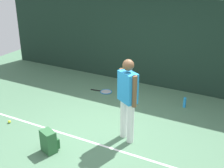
{
  "coord_description": "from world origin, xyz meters",
  "views": [
    {
      "loc": [
        2.71,
        -4.7,
        3.45
      ],
      "look_at": [
        0.0,
        0.4,
        1.0
      ],
      "focal_mm": 48.8,
      "sensor_mm": 36.0,
      "label": 1
    }
  ],
  "objects_px": {
    "backpack": "(49,141)",
    "tennis_ball_near_player": "(9,122)",
    "water_bottle": "(185,103)",
    "tennis_racket": "(105,92)",
    "tennis_player": "(128,96)"
  },
  "relations": [
    {
      "from": "tennis_player",
      "to": "tennis_ball_near_player",
      "type": "bearing_deg",
      "value": -135.08
    },
    {
      "from": "water_bottle",
      "to": "tennis_racket",
      "type": "bearing_deg",
      "value": -176.77
    },
    {
      "from": "tennis_player",
      "to": "tennis_ball_near_player",
      "type": "height_order",
      "value": "tennis_player"
    },
    {
      "from": "backpack",
      "to": "water_bottle",
      "type": "distance_m",
      "value": 3.48
    },
    {
      "from": "tennis_racket",
      "to": "water_bottle",
      "type": "relative_size",
      "value": 2.46
    },
    {
      "from": "tennis_player",
      "to": "tennis_racket",
      "type": "relative_size",
      "value": 2.69
    },
    {
      "from": "tennis_player",
      "to": "tennis_racket",
      "type": "xyz_separation_m",
      "value": [
        -1.51,
        1.81,
        -0.95
      ]
    },
    {
      "from": "tennis_ball_near_player",
      "to": "water_bottle",
      "type": "xyz_separation_m",
      "value": [
        3.23,
        2.58,
        0.1
      ]
    },
    {
      "from": "tennis_racket",
      "to": "tennis_ball_near_player",
      "type": "distance_m",
      "value": 2.68
    },
    {
      "from": "backpack",
      "to": "water_bottle",
      "type": "bearing_deg",
      "value": -99.68
    },
    {
      "from": "tennis_player",
      "to": "tennis_ball_near_player",
      "type": "relative_size",
      "value": 25.76
    },
    {
      "from": "backpack",
      "to": "tennis_ball_near_player",
      "type": "relative_size",
      "value": 6.67
    },
    {
      "from": "backpack",
      "to": "tennis_ball_near_player",
      "type": "bearing_deg",
      "value": 5.3
    },
    {
      "from": "tennis_player",
      "to": "tennis_racket",
      "type": "distance_m",
      "value": 2.54
    },
    {
      "from": "water_bottle",
      "to": "tennis_player",
      "type": "bearing_deg",
      "value": -108.72
    }
  ]
}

